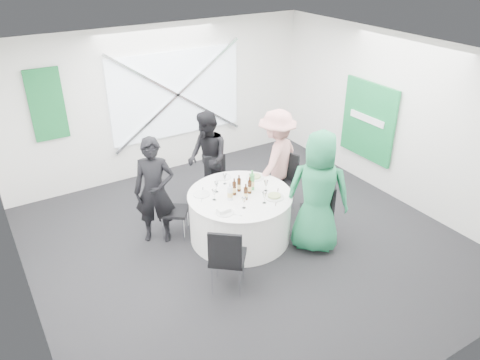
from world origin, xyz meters
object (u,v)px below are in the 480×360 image
person_man_back (208,158)px  chair_back_right (283,177)px  chair_front_right (323,207)px  banquet_table (240,216)px  person_woman_pink (276,160)px  person_man_back_left (155,191)px  chair_front_left (227,255)px  green_water_bottle (252,182)px  clear_water_bottle (230,193)px  chair_back (217,178)px  person_woman_green (318,193)px  chair_back_left (169,206)px

person_man_back → chair_back_right: bearing=53.3°
chair_front_right → person_man_back: bearing=-121.3°
banquet_table → person_woman_pink: 1.25m
person_man_back_left → person_woman_pink: person_woman_pink is taller
chair_back_right → person_man_back_left: person_man_back_left is taller
chair_front_left → green_water_bottle: 1.46m
person_man_back → clear_water_bottle: size_ratio=5.89×
chair_back → person_woman_green: 2.00m
chair_back_left → chair_back_right: size_ratio=0.88×
chair_front_right → chair_back_left: bearing=-90.4°
person_woman_pink → person_woman_green: size_ratio=0.93×
person_man_back → person_woman_pink: (0.90, -0.74, 0.05)m
banquet_table → person_man_back_left: (-1.08, 0.64, 0.45)m
chair_front_right → clear_water_bottle: bearing=-83.3°
chair_back → chair_front_right: size_ratio=0.87×
person_man_back → chair_back_left: bearing=-51.9°
banquet_table → green_water_bottle: green_water_bottle is taller
banquet_table → person_man_back_left: 1.33m
person_woman_pink → person_man_back_left: bearing=-30.1°
person_woman_pink → chair_back_right: bearing=82.0°
green_water_bottle → clear_water_bottle: (-0.44, -0.09, -0.02)m
banquet_table → chair_back_right: size_ratio=1.58×
chair_front_right → person_man_back: 2.16m
person_man_back → banquet_table: bearing=0.0°
chair_back_right → green_water_bottle: size_ratio=3.16×
banquet_table → clear_water_bottle: size_ratio=5.68×
chair_back_right → clear_water_bottle: 1.39m
chair_back → person_woman_pink: (0.83, -0.55, 0.35)m
green_water_bottle → chair_front_left: bearing=-135.7°
chair_back_left → chair_front_left: size_ratio=0.89×
chair_front_left → clear_water_bottle: (0.59, 0.90, 0.29)m
clear_water_bottle → person_man_back: bearing=75.7°
chair_back_left → chair_front_left: chair_front_left is taller
chair_back_left → clear_water_bottle: clear_water_bottle is taller
person_woman_pink → chair_front_left: bearing=12.1°
banquet_table → person_man_back_left: size_ratio=0.94×
chair_front_right → clear_water_bottle: clear_water_bottle is taller
clear_water_bottle → chair_back_left: bearing=134.6°
chair_back → green_water_bottle: 1.11m
chair_back → chair_front_left: size_ratio=0.88×
person_woman_pink → banquet_table: bearing=0.0°
person_man_back → person_woman_green: person_woman_green is taller
chair_front_left → person_woman_green: bearing=-134.0°
chair_front_left → green_water_bottle: bearing=-96.3°
chair_back_right → green_water_bottle: (-0.85, -0.35, 0.30)m
person_woman_green → clear_water_bottle: bearing=8.2°
person_woman_pink → clear_water_bottle: person_woman_pink is taller
person_woman_pink → clear_water_bottle: size_ratio=6.24×
chair_back_left → chair_back_right: chair_back_right is taller
chair_back → green_water_bottle: bearing=-77.7°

